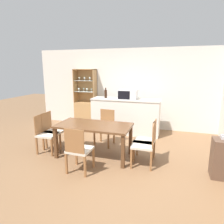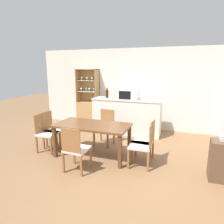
# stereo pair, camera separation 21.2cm
# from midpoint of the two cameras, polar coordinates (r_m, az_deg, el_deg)

# --- Properties ---
(ground_plane) EXTENTS (18.00, 18.00, 0.00)m
(ground_plane) POSITION_cam_midpoint_polar(r_m,az_deg,el_deg) (4.40, 0.08, -13.76)
(ground_plane) COLOR brown
(wall_back) EXTENTS (6.80, 0.06, 2.55)m
(wall_back) POSITION_cam_midpoint_polar(r_m,az_deg,el_deg) (6.52, 7.98, 6.50)
(wall_back) COLOR silver
(wall_back) RESTS_ON ground_plane
(kitchen_counter) EXTENTS (2.03, 0.58, 1.05)m
(kitchen_counter) POSITION_cam_midpoint_polar(r_m,az_deg,el_deg) (5.99, 5.18, -1.24)
(kitchen_counter) COLOR silver
(kitchen_counter) RESTS_ON ground_plane
(display_cabinet) EXTENTS (0.74, 0.36, 1.91)m
(display_cabinet) POSITION_cam_midpoint_polar(r_m,az_deg,el_deg) (6.97, -5.94, 0.98)
(display_cabinet) COLOR tan
(display_cabinet) RESTS_ON ground_plane
(dining_table) EXTENTS (1.63, 0.82, 0.73)m
(dining_table) POSITION_cam_midpoint_polar(r_m,az_deg,el_deg) (4.43, -4.28, -4.64)
(dining_table) COLOR brown
(dining_table) RESTS_ON ground_plane
(dining_chair_head_near) EXTENTS (0.43, 0.43, 0.89)m
(dining_chair_head_near) POSITION_cam_midpoint_polar(r_m,az_deg,el_deg) (3.87, -8.78, -10.42)
(dining_chair_head_near) COLOR beige
(dining_chair_head_near) RESTS_ON ground_plane
(dining_chair_side_left_near) EXTENTS (0.44, 0.44, 0.89)m
(dining_chair_side_left_near) POSITION_cam_midpoint_polar(r_m,az_deg,el_deg) (4.95, -17.11, -5.68)
(dining_chair_side_left_near) COLOR beige
(dining_chair_side_left_near) RESTS_ON ground_plane
(dining_chair_side_left_far) EXTENTS (0.43, 0.43, 0.89)m
(dining_chair_side_left_far) POSITION_cam_midpoint_polar(r_m,az_deg,el_deg) (5.14, -15.46, -4.90)
(dining_chair_side_left_far) COLOR beige
(dining_chair_side_left_far) RESTS_ON ground_plane
(dining_chair_side_right_far) EXTENTS (0.45, 0.45, 0.89)m
(dining_chair_side_right_far) POSITION_cam_midpoint_polar(r_m,az_deg,el_deg) (4.29, 10.69, -8.15)
(dining_chair_side_right_far) COLOR beige
(dining_chair_side_right_far) RESTS_ON ground_plane
(dining_chair_head_far) EXTENTS (0.45, 0.45, 0.89)m
(dining_chair_head_far) POSITION_cam_midpoint_polar(r_m,az_deg,el_deg) (5.14, -0.84, -4.44)
(dining_chair_head_far) COLOR beige
(dining_chair_head_far) RESTS_ON ground_plane
(dining_chair_side_right_near) EXTENTS (0.45, 0.45, 0.89)m
(dining_chair_side_right_near) POSITION_cam_midpoint_polar(r_m,az_deg,el_deg) (4.07, 10.13, -9.31)
(dining_chair_side_right_near) COLOR beige
(dining_chair_side_right_near) RESTS_ON ground_plane
(microwave) EXTENTS (0.54, 0.40, 0.28)m
(microwave) POSITION_cam_midpoint_polar(r_m,az_deg,el_deg) (5.84, 5.94, 4.99)
(microwave) COLOR silver
(microwave) RESTS_ON kitchen_counter
(wine_bottle) EXTENTS (0.08, 0.08, 0.31)m
(wine_bottle) POSITION_cam_midpoint_polar(r_m,az_deg,el_deg) (6.07, -0.41, 5.25)
(wine_bottle) COLOR black
(wine_bottle) RESTS_ON kitchen_counter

